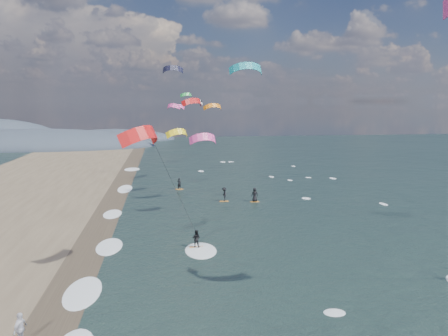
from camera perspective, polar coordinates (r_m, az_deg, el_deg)
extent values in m
plane|color=black|center=(25.39, 6.35, -20.03)|extent=(260.00, 260.00, 0.00)
cube|color=#382D23|center=(34.40, -18.43, -12.50)|extent=(3.00, 240.00, 0.00)
ellipsoid|color=#3D4756|center=(126.89, -23.58, 2.46)|extent=(64.00, 24.00, 10.00)
ellipsoid|color=#3D4756|center=(143.01, -14.46, 3.53)|extent=(40.00, 18.00, 7.00)
cube|color=orange|center=(37.41, -3.63, -10.28)|extent=(1.17, 0.36, 0.05)
imported|color=black|center=(37.16, -3.64, -9.16)|extent=(0.89, 0.81, 1.48)
ellipsoid|color=white|center=(36.68, -3.06, -10.71)|extent=(2.60, 4.20, 0.12)
cylinder|color=black|center=(32.93, -6.38, -2.63)|extent=(0.02, 0.02, 11.28)
cube|color=orange|center=(53.86, 0.02, -4.35)|extent=(1.10, 0.35, 0.05)
imported|color=black|center=(53.67, 0.02, -3.44)|extent=(0.64, 1.10, 1.70)
cube|color=orange|center=(53.76, 4.03, -4.39)|extent=(1.10, 0.35, 0.05)
imported|color=black|center=(53.57, 4.04, -3.49)|extent=(0.84, 0.56, 1.69)
cube|color=orange|center=(61.43, -5.87, -2.76)|extent=(1.10, 0.35, 0.05)
imported|color=black|center=(61.28, -5.88, -2.03)|extent=(0.67, 0.58, 1.55)
ellipsoid|color=white|center=(30.55, -17.53, -15.22)|extent=(2.40, 5.40, 0.11)
ellipsoid|color=white|center=(38.86, -15.33, -9.89)|extent=(2.40, 5.40, 0.11)
ellipsoid|color=white|center=(49.35, -13.70, -5.85)|extent=(2.40, 5.40, 0.11)
ellipsoid|color=white|center=(62.95, -12.45, -2.67)|extent=(2.40, 5.40, 0.11)
ellipsoid|color=white|center=(80.64, -11.46, -0.17)|extent=(2.40, 5.40, 0.11)
imported|color=silver|center=(25.46, -25.07, -18.54)|extent=(0.70, 1.10, 1.74)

